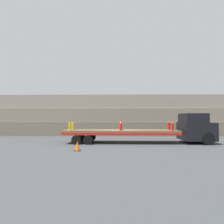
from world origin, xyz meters
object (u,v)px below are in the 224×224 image
(fire_hydrant_yellow_near_0, at_px, (70,127))
(fire_hydrant_red_far_2, at_px, (169,126))
(truck_cab, at_px, (196,128))
(flatbed_trailer, at_px, (116,132))
(fire_hydrant_red_far_1, at_px, (121,126))
(fire_hydrant_yellow_far_0, at_px, (73,126))
(traffic_cone, at_px, (77,146))
(fire_hydrant_red_near_2, at_px, (172,127))
(fire_hydrant_red_near_1, at_px, (121,127))

(fire_hydrant_yellow_near_0, height_order, fire_hydrant_red_far_2, same)
(fire_hydrant_yellow_near_0, bearing_deg, fire_hydrant_red_far_2, 6.45)
(truck_cab, height_order, fire_hydrant_red_far_2, truck_cab)
(truck_cab, height_order, flatbed_trailer, truck_cab)
(fire_hydrant_red_far_1, bearing_deg, fire_hydrant_yellow_far_0, 180.00)
(fire_hydrant_yellow_far_0, bearing_deg, traffic_cone, -72.03)
(fire_hydrant_red_near_2, bearing_deg, fire_hydrant_red_far_2, 90.00)
(fire_hydrant_red_far_1, xyz_separation_m, traffic_cone, (-3.25, -4.50, -1.21))
(fire_hydrant_red_near_1, height_order, fire_hydrant_red_near_2, same)
(traffic_cone, bearing_deg, fire_hydrant_red_far_1, 54.10)
(fire_hydrant_yellow_near_0, relative_size, fire_hydrant_red_far_2, 1.00)
(flatbed_trailer, bearing_deg, fire_hydrant_red_near_1, -48.67)
(fire_hydrant_yellow_near_0, bearing_deg, flatbed_trailer, 7.15)
(fire_hydrant_red_far_2, height_order, traffic_cone, fire_hydrant_red_far_2)
(flatbed_trailer, xyz_separation_m, fire_hydrant_red_near_2, (5.18, -0.53, 0.55))
(flatbed_trailer, distance_m, fire_hydrant_red_far_2, 5.24)
(flatbed_trailer, bearing_deg, traffic_cone, -125.11)
(truck_cab, xyz_separation_m, fire_hydrant_red_near_1, (-7.13, -0.53, 0.16))
(flatbed_trailer, relative_size, fire_hydrant_red_near_1, 14.87)
(truck_cab, bearing_deg, fire_hydrant_red_near_2, -167.56)
(fire_hydrant_yellow_far_0, bearing_deg, fire_hydrant_yellow_near_0, -90.00)
(fire_hydrant_yellow_far_0, height_order, traffic_cone, fire_hydrant_yellow_far_0)
(fire_hydrant_red_far_2, relative_size, traffic_cone, 1.01)
(fire_hydrant_yellow_far_0, height_order, fire_hydrant_red_near_1, same)
(fire_hydrant_red_far_2, bearing_deg, truck_cab, -12.44)
(truck_cab, bearing_deg, fire_hydrant_yellow_near_0, -177.42)
(truck_cab, height_order, fire_hydrant_red_near_2, truck_cab)
(fire_hydrant_yellow_far_0, distance_m, fire_hydrant_red_far_1, 4.71)
(fire_hydrant_red_far_1, height_order, traffic_cone, fire_hydrant_red_far_1)
(truck_cab, xyz_separation_m, fire_hydrant_red_far_2, (-2.41, 0.53, 0.16))
(fire_hydrant_yellow_near_0, xyz_separation_m, fire_hydrant_red_far_1, (4.71, 1.07, 0.00))
(fire_hydrant_yellow_near_0, distance_m, fire_hydrant_red_far_1, 4.83)
(fire_hydrant_red_near_2, height_order, traffic_cone, fire_hydrant_red_near_2)
(fire_hydrant_red_near_1, relative_size, fire_hydrant_red_near_2, 1.00)
(fire_hydrant_yellow_far_0, relative_size, fire_hydrant_red_near_2, 1.00)
(fire_hydrant_red_near_2, relative_size, fire_hydrant_red_far_2, 1.00)
(fire_hydrant_red_far_1, bearing_deg, fire_hydrant_red_near_1, -90.00)
(flatbed_trailer, height_order, fire_hydrant_yellow_far_0, fire_hydrant_yellow_far_0)
(fire_hydrant_red_near_2, bearing_deg, fire_hydrant_yellow_near_0, 180.00)
(truck_cab, bearing_deg, fire_hydrant_red_far_2, 167.56)
(fire_hydrant_yellow_far_0, height_order, fire_hydrant_red_near_2, same)
(fire_hydrant_red_near_2, height_order, fire_hydrant_red_far_2, same)
(fire_hydrant_yellow_far_0, relative_size, fire_hydrant_red_near_1, 1.00)
(flatbed_trailer, xyz_separation_m, fire_hydrant_yellow_near_0, (-4.24, -0.53, 0.55))
(flatbed_trailer, bearing_deg, fire_hydrant_red_far_1, 48.67)
(fire_hydrant_red_near_1, xyz_separation_m, traffic_cone, (-3.25, -3.43, -1.21))
(fire_hydrant_red_near_1, bearing_deg, fire_hydrant_red_far_1, 90.00)
(fire_hydrant_yellow_far_0, distance_m, fire_hydrant_red_near_1, 4.83)
(fire_hydrant_yellow_near_0, bearing_deg, fire_hydrant_red_near_2, 0.00)
(fire_hydrant_red_far_1, distance_m, traffic_cone, 5.68)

